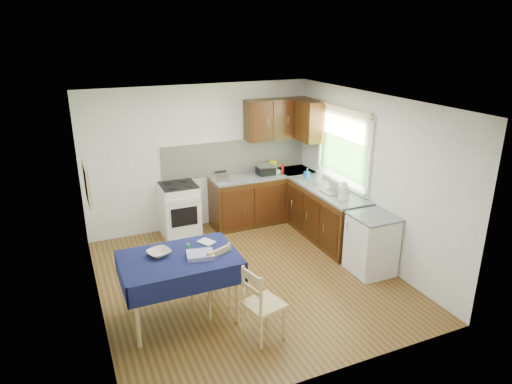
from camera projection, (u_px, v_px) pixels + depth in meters
name	position (u px, v px, depth m)	size (l,w,h in m)	color
floor	(248.00, 278.00, 6.52)	(4.20, 4.20, 0.00)	#523515
ceiling	(247.00, 102.00, 5.68)	(4.00, 4.20, 0.02)	white
wall_back	(201.00, 157.00, 7.91)	(4.00, 0.02, 2.50)	silver
wall_front	(333.00, 266.00, 4.29)	(4.00, 0.02, 2.50)	silver
wall_left	(90.00, 219.00, 5.34)	(0.02, 4.20, 2.50)	white
wall_right	(370.00, 177.00, 6.85)	(0.02, 4.20, 2.50)	silver
base_cabinets	(291.00, 206.00, 7.97)	(1.90, 2.30, 0.86)	#341C09
worktop_back	(263.00, 175.00, 8.17)	(1.90, 0.60, 0.04)	slate
worktop_right	(328.00, 190.00, 7.43)	(0.60, 1.70, 0.04)	slate
worktop_corner	(295.00, 171.00, 8.42)	(0.60, 0.60, 0.04)	slate
splashback	(236.00, 156.00, 8.16)	(2.70, 0.02, 0.60)	#F3E3CE
upper_cabinets	(288.00, 119.00, 8.02)	(1.20, 0.85, 0.70)	#341C09
stove	(180.00, 210.00, 7.73)	(0.60, 0.61, 0.92)	white
window	(344.00, 141.00, 7.31)	(0.04, 1.48, 1.26)	#285121
fridge	(372.00, 244.00, 6.54)	(0.58, 0.60, 0.89)	white
corkboard	(87.00, 183.00, 5.50)	(0.04, 0.62, 0.47)	tan
dining_table	(179.00, 265.00, 5.39)	(1.37, 0.93, 0.83)	#0F153E
chair_far	(213.00, 276.00, 5.60)	(0.54, 0.54, 0.93)	tan
chair_near	(261.00, 302.00, 5.10)	(0.48, 0.48, 0.90)	tan
toaster	(220.00, 177.00, 7.75)	(0.24, 0.15, 0.19)	silver
sandwich_press	(266.00, 170.00, 8.12)	(0.29, 0.25, 0.17)	black
sauce_bottle	(283.00, 169.00, 8.12)	(0.05, 0.05, 0.20)	red
yellow_packet	(272.00, 165.00, 8.39)	(0.13, 0.09, 0.18)	gold
dish_rack	(335.00, 191.00, 7.27)	(0.40, 0.31, 0.19)	gray
kettle	(344.00, 191.00, 6.93)	(0.17, 0.17, 0.28)	white
cup	(277.00, 172.00, 8.13)	(0.11, 0.11, 0.09)	white
soap_bottle_a	(319.00, 174.00, 7.60)	(0.13, 0.13, 0.33)	white
soap_bottle_b	(307.00, 173.00, 7.91)	(0.08, 0.08, 0.18)	blue
soap_bottle_c	(344.00, 192.00, 6.99)	(0.15, 0.15, 0.19)	#268E27
plate_bowl	(159.00, 253.00, 5.38)	(0.26, 0.26, 0.06)	beige
book	(202.00, 244.00, 5.65)	(0.15, 0.21, 0.02)	white
spice_jar	(188.00, 247.00, 5.50)	(0.04, 0.04, 0.09)	#268D3A
tea_towel	(200.00, 255.00, 5.34)	(0.31, 0.24, 0.06)	#2C2892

